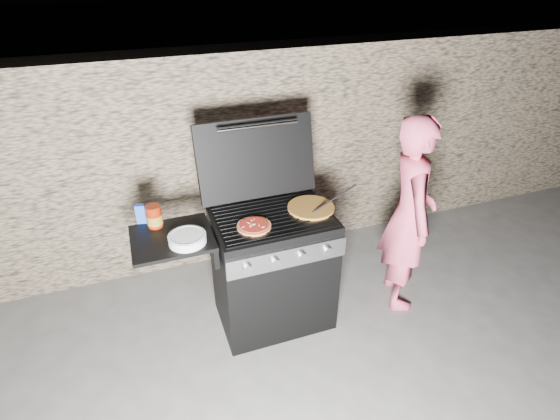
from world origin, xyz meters
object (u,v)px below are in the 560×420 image
object	(u,v)px
gas_grill	(240,277)
person	(409,215)
sauce_jar	(154,216)
pizza_topped	(254,226)

from	to	relation	value
gas_grill	person	xyz separation A→B (m)	(1.27, -0.10, 0.31)
sauce_jar	person	world-z (taller)	person
sauce_jar	person	bearing A→B (deg)	-8.33
gas_grill	person	world-z (taller)	person
gas_grill	pizza_topped	size ratio (longest dim) A/B	6.07
sauce_jar	person	distance (m)	1.80
gas_grill	sauce_jar	xyz separation A→B (m)	(-0.50, 0.16, 0.52)
gas_grill	sauce_jar	size ratio (longest dim) A/B	8.91
gas_grill	sauce_jar	distance (m)	0.74
person	gas_grill	bearing A→B (deg)	104.74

